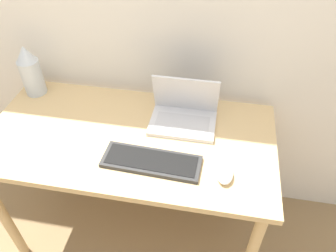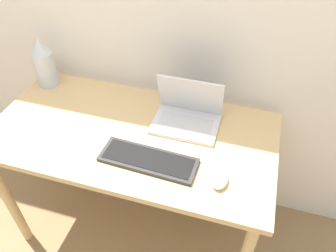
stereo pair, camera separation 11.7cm
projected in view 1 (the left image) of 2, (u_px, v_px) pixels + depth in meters
desk at (131, 150)px, 1.57m from camera, size 1.33×0.67×0.77m
laptop at (184, 113)px, 1.55m from camera, size 0.31×0.22×0.23m
keyboard at (151, 161)px, 1.37m from camera, size 0.42×0.16×0.02m
mouse at (225, 174)px, 1.31m from camera, size 0.06×0.10×0.04m
vase at (30, 71)px, 1.66m from camera, size 0.11×0.11×0.27m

